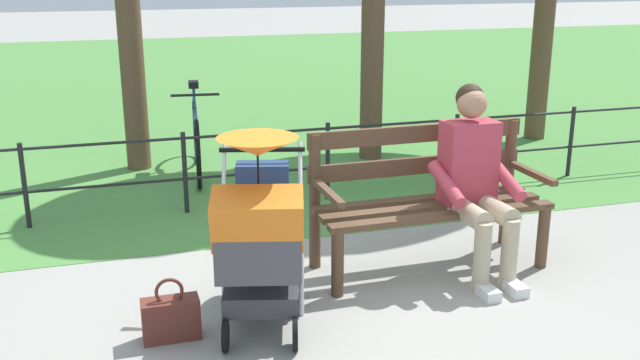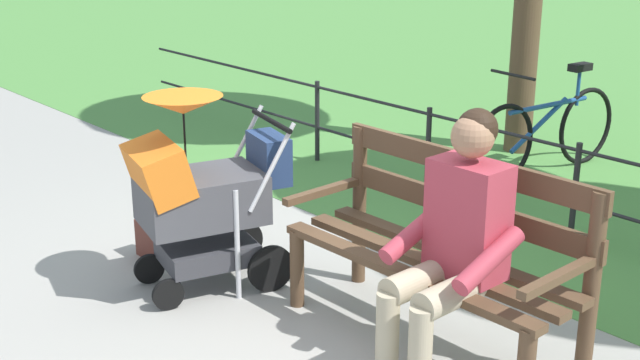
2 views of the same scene
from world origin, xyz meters
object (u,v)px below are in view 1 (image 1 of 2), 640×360
(person_on_bench, at_px, (476,177))
(bicycle, at_px, (197,138))
(stroller, at_px, (260,231))
(handbag, at_px, (171,318))
(park_bench, at_px, (426,192))

(person_on_bench, xyz_separation_m, bicycle, (1.46, -2.95, -0.31))
(stroller, distance_m, handbag, 0.70)
(handbag, bearing_deg, bicycle, -100.32)
(park_bench, bearing_deg, person_on_bench, 138.27)
(person_on_bench, xyz_separation_m, stroller, (1.54, 0.36, -0.08))
(stroller, xyz_separation_m, handbag, (0.52, -0.01, -0.47))
(park_bench, xyz_separation_m, handbag, (1.81, 0.57, -0.40))
(park_bench, height_order, person_on_bench, person_on_bench)
(bicycle, bearing_deg, handbag, 79.68)
(stroller, relative_size, bicycle, 0.70)
(person_on_bench, relative_size, handbag, 3.45)
(bicycle, bearing_deg, park_bench, 113.98)
(park_bench, height_order, bicycle, park_bench)
(park_bench, bearing_deg, handbag, 17.48)
(stroller, bearing_deg, bicycle, -91.36)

